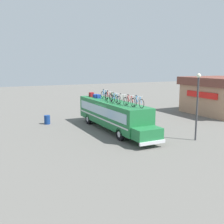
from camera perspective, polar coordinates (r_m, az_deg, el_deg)
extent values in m
plane|color=#605E59|center=(25.67, -0.09, -3.77)|extent=(120.00, 120.00, 0.00)
cube|color=#1E6B38|center=(25.33, -0.09, -0.15)|extent=(10.78, 2.34, 2.19)
cube|color=#1E6B38|center=(20.37, 7.52, -4.61)|extent=(1.27, 2.15, 0.88)
cube|color=#99B7C6|center=(24.78, -2.54, 0.34)|extent=(9.92, 0.04, 0.81)
cube|color=#99B7C6|center=(25.82, 2.27, 0.73)|extent=(9.92, 0.04, 0.81)
cube|color=silver|center=(24.91, -2.54, -1.35)|extent=(10.35, 0.03, 0.12)
cube|color=silver|center=(25.95, 2.26, -0.89)|extent=(10.35, 0.03, 0.12)
cube|color=silver|center=(19.95, 8.61, -6.49)|extent=(0.16, 2.22, 0.24)
cylinder|color=black|center=(21.92, 1.78, -4.74)|extent=(1.05, 0.28, 1.05)
cylinder|color=silver|center=(21.92, 1.78, -4.74)|extent=(0.47, 0.30, 0.47)
cylinder|color=black|center=(22.94, 6.33, -4.14)|extent=(1.05, 0.28, 1.05)
cylinder|color=silver|center=(22.94, 6.33, -4.14)|extent=(0.47, 0.30, 0.47)
cylinder|color=black|center=(28.13, -5.01, -1.50)|extent=(1.05, 0.28, 1.05)
cylinder|color=silver|center=(28.13, -5.01, -1.50)|extent=(0.47, 0.30, 0.47)
cylinder|color=black|center=(28.93, -1.21, -1.14)|extent=(1.05, 0.28, 1.05)
cylinder|color=silver|center=(28.93, -1.21, -1.14)|extent=(0.47, 0.30, 0.47)
cube|color=maroon|center=(28.94, -4.41, 3.73)|extent=(0.52, 0.41, 0.46)
cube|color=#193899|center=(28.29, -3.45, 3.46)|extent=(0.56, 0.49, 0.32)
cube|color=#193899|center=(27.56, -2.95, 3.35)|extent=(0.48, 0.38, 0.38)
torus|color=black|center=(27.62, -2.03, 3.72)|extent=(0.71, 0.04, 0.71)
torus|color=black|center=(26.76, -1.18, 3.52)|extent=(0.71, 0.04, 0.71)
cylinder|color=#197FDB|center=(27.33, -1.79, 4.22)|extent=(0.19, 0.04, 0.50)
cylinder|color=#197FDB|center=(27.08, -1.53, 4.13)|extent=(0.45, 0.04, 0.48)
cylinder|color=#197FDB|center=(27.12, -1.60, 4.66)|extent=(0.57, 0.04, 0.07)
cylinder|color=#197FDB|center=(27.45, -1.88, 3.70)|extent=(0.36, 0.03, 0.05)
cylinder|color=#197FDB|center=(27.50, -1.95, 4.23)|extent=(0.24, 0.03, 0.52)
cylinder|color=#197FDB|center=(26.81, -1.27, 4.05)|extent=(0.20, 0.03, 0.49)
cylinder|color=silver|center=(26.86, -1.35, 4.69)|extent=(0.03, 0.44, 0.03)
ellipsoid|color=black|center=(27.38, -1.86, 4.83)|extent=(0.20, 0.08, 0.06)
torus|color=black|center=(26.76, -1.10, 3.48)|extent=(0.67, 0.04, 0.67)
torus|color=black|center=(25.87, -0.15, 3.27)|extent=(0.67, 0.04, 0.67)
cylinder|color=white|center=(26.46, -0.83, 3.96)|extent=(0.19, 0.04, 0.48)
cylinder|color=white|center=(26.20, -0.54, 3.87)|extent=(0.46, 0.04, 0.46)
cylinder|color=white|center=(26.24, -0.62, 4.39)|extent=(0.60, 0.04, 0.07)
cylinder|color=white|center=(26.59, -0.93, 3.47)|extent=(0.38, 0.03, 0.05)
cylinder|color=white|center=(26.63, -1.00, 3.98)|extent=(0.25, 0.03, 0.50)
cylinder|color=white|center=(25.92, -0.24, 3.78)|extent=(0.21, 0.03, 0.47)
cylinder|color=silver|center=(25.97, -0.33, 4.41)|extent=(0.03, 0.44, 0.03)
ellipsoid|color=black|center=(26.51, -0.90, 4.57)|extent=(0.20, 0.08, 0.06)
torus|color=black|center=(25.77, -1.20, 3.28)|extent=(0.71, 0.04, 0.71)
torus|color=black|center=(24.85, -0.19, 3.04)|extent=(0.71, 0.04, 0.71)
cylinder|color=red|center=(25.46, -0.91, 3.81)|extent=(0.20, 0.04, 0.51)
cylinder|color=red|center=(25.19, -0.60, 3.71)|extent=(0.48, 0.04, 0.49)
cylinder|color=red|center=(25.24, -0.69, 4.29)|extent=(0.62, 0.04, 0.07)
cylinder|color=red|center=(25.59, -1.02, 3.26)|extent=(0.39, 0.03, 0.05)
cylinder|color=red|center=(25.64, -1.10, 3.83)|extent=(0.25, 0.03, 0.53)
cylinder|color=red|center=(24.91, -0.28, 3.62)|extent=(0.21, 0.03, 0.50)
cylinder|color=silver|center=(24.96, -0.38, 4.30)|extent=(0.03, 0.44, 0.03)
ellipsoid|color=black|center=(25.51, -0.99, 4.47)|extent=(0.20, 0.08, 0.06)
torus|color=black|center=(25.08, -0.24, 3.07)|extent=(0.68, 0.04, 0.68)
torus|color=black|center=(24.15, 0.87, 2.80)|extent=(0.68, 0.04, 0.68)
cylinder|color=green|center=(24.77, 0.09, 3.58)|extent=(0.20, 0.04, 0.49)
cylinder|color=green|center=(24.50, 0.42, 3.47)|extent=(0.49, 0.04, 0.47)
cylinder|color=green|center=(24.55, 0.33, 4.04)|extent=(0.63, 0.04, 0.07)
cylinder|color=green|center=(24.91, -0.03, 3.04)|extent=(0.40, 0.03, 0.05)
cylinder|color=green|center=(24.95, -0.12, 3.60)|extent=(0.26, 0.03, 0.51)
cylinder|color=green|center=(24.21, 0.77, 3.37)|extent=(0.22, 0.03, 0.47)
cylinder|color=silver|center=(24.26, 0.67, 4.05)|extent=(0.03, 0.44, 0.03)
ellipsoid|color=black|center=(24.82, 0.00, 4.23)|extent=(0.20, 0.08, 0.06)
torus|color=black|center=(24.12, 0.13, 2.83)|extent=(0.71, 0.04, 0.71)
torus|color=black|center=(23.21, 1.27, 2.55)|extent=(0.71, 0.04, 0.71)
cylinder|color=#197FDB|center=(23.81, 0.46, 3.39)|extent=(0.20, 0.04, 0.51)
cylinder|color=#197FDB|center=(23.54, 0.80, 3.27)|extent=(0.48, 0.04, 0.49)
cylinder|color=#197FDB|center=(23.59, 0.71, 3.89)|extent=(0.62, 0.04, 0.07)
cylinder|color=#197FDB|center=(23.95, 0.34, 2.80)|extent=(0.39, 0.03, 0.05)
cylinder|color=#197FDB|center=(23.99, 0.25, 3.41)|extent=(0.25, 0.03, 0.53)
cylinder|color=#197FDB|center=(23.26, 1.17, 3.17)|extent=(0.22, 0.03, 0.50)
cylinder|color=silver|center=(23.31, 1.06, 3.90)|extent=(0.03, 0.44, 0.03)
ellipsoid|color=black|center=(23.86, 0.37, 4.10)|extent=(0.20, 0.08, 0.06)
torus|color=black|center=(23.38, 1.56, 2.61)|extent=(0.71, 0.04, 0.71)
torus|color=black|center=(22.49, 2.80, 2.31)|extent=(0.71, 0.04, 0.71)
cylinder|color=white|center=(23.08, 1.93, 3.18)|extent=(0.20, 0.04, 0.51)
cylinder|color=white|center=(22.81, 2.30, 3.06)|extent=(0.48, 0.04, 0.49)
cylinder|color=white|center=(22.86, 2.20, 3.70)|extent=(0.62, 0.04, 0.07)
cylinder|color=white|center=(23.21, 1.79, 2.58)|extent=(0.39, 0.03, 0.05)
cylinder|color=white|center=(23.25, 1.70, 3.21)|extent=(0.25, 0.03, 0.53)
cylinder|color=white|center=(22.54, 2.69, 2.95)|extent=(0.22, 0.03, 0.50)
cylinder|color=silver|center=(22.58, 2.58, 3.71)|extent=(0.03, 0.44, 0.03)
ellipsoid|color=black|center=(23.12, 1.84, 3.92)|extent=(0.20, 0.08, 0.06)
torus|color=black|center=(22.63, 3.13, 2.35)|extent=(0.71, 0.04, 0.71)
torus|color=black|center=(21.74, 4.48, 2.03)|extent=(0.71, 0.04, 0.71)
cylinder|color=red|center=(22.33, 3.53, 2.95)|extent=(0.20, 0.04, 0.51)
cylinder|color=red|center=(22.06, 3.93, 2.81)|extent=(0.48, 0.04, 0.49)
cylinder|color=red|center=(22.10, 3.83, 3.48)|extent=(0.62, 0.04, 0.07)
cylinder|color=red|center=(22.46, 3.37, 2.32)|extent=(0.40, 0.03, 0.05)
cylinder|color=red|center=(22.50, 3.28, 2.98)|extent=(0.25, 0.03, 0.53)
cylinder|color=red|center=(21.79, 4.36, 2.69)|extent=(0.22, 0.03, 0.50)
cylinder|color=silver|center=(21.83, 4.24, 3.48)|extent=(0.03, 0.44, 0.03)
ellipsoid|color=black|center=(22.36, 3.43, 3.71)|extent=(0.20, 0.08, 0.06)
torus|color=black|center=(21.99, 4.81, 2.13)|extent=(0.73, 0.04, 0.73)
torus|color=black|center=(21.11, 6.31, 1.78)|extent=(0.73, 0.04, 0.73)
cylinder|color=#197FDB|center=(21.69, 5.26, 2.75)|extent=(0.20, 0.04, 0.52)
cylinder|color=#197FDB|center=(21.43, 5.70, 2.60)|extent=(0.49, 0.04, 0.50)
cylinder|color=#197FDB|center=(21.47, 5.60, 3.30)|extent=(0.64, 0.04, 0.07)
cylinder|color=#197FDB|center=(21.82, 5.09, 2.09)|extent=(0.40, 0.03, 0.05)
cylinder|color=#197FDB|center=(21.86, 4.98, 2.78)|extent=(0.26, 0.03, 0.54)
cylinder|color=#197FDB|center=(21.15, 6.18, 2.48)|extent=(0.22, 0.03, 0.51)
cylinder|color=silver|center=(21.20, 6.05, 3.30)|extent=(0.03, 0.44, 0.03)
ellipsoid|color=black|center=(21.73, 5.15, 3.54)|extent=(0.20, 0.08, 0.06)
cube|color=tan|center=(36.61, 22.44, 2.45)|extent=(8.06, 7.04, 3.60)
cube|color=brown|center=(36.42, 22.68, 6.05)|extent=(8.70, 7.60, 1.01)
cube|color=red|center=(33.89, 18.49, 3.50)|extent=(4.83, 0.16, 0.70)
cylinder|color=navy|center=(28.79, -13.64, -1.62)|extent=(0.61, 0.61, 0.92)
cylinder|color=#38383D|center=(22.62, 17.63, 0.58)|extent=(0.14, 0.14, 5.17)
sphere|color=#F2EDCC|center=(22.37, 17.99, 7.39)|extent=(0.34, 0.34, 0.34)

